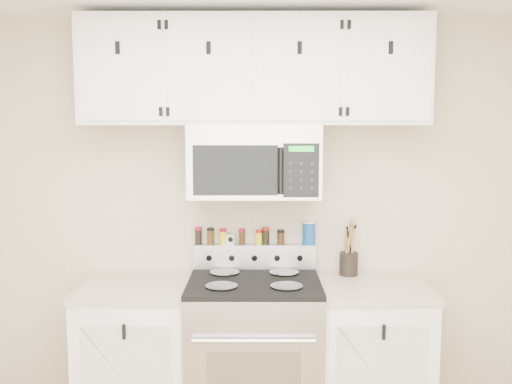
% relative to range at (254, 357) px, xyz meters
% --- Properties ---
extents(back_wall, '(3.50, 0.01, 2.50)m').
position_rel_range_xyz_m(back_wall, '(0.00, 0.32, 0.76)').
color(back_wall, '#BDAD8E').
rests_on(back_wall, floor).
extents(range, '(0.76, 0.65, 1.10)m').
position_rel_range_xyz_m(range, '(0.00, 0.00, 0.00)').
color(range, '#B7B7BA').
rests_on(range, floor).
extents(base_cabinet_left, '(0.64, 0.62, 0.92)m').
position_rel_range_xyz_m(base_cabinet_left, '(-0.69, 0.02, -0.03)').
color(base_cabinet_left, white).
rests_on(base_cabinet_left, floor).
extents(base_cabinet_right, '(0.64, 0.62, 0.92)m').
position_rel_range_xyz_m(base_cabinet_right, '(0.69, 0.02, -0.03)').
color(base_cabinet_right, white).
rests_on(base_cabinet_right, floor).
extents(microwave, '(0.76, 0.44, 0.42)m').
position_rel_range_xyz_m(microwave, '(0.00, 0.13, 1.14)').
color(microwave, '#9E9EA3').
rests_on(microwave, back_wall).
extents(upper_cabinets, '(2.00, 0.35, 0.62)m').
position_rel_range_xyz_m(upper_cabinets, '(-0.00, 0.15, 1.66)').
color(upper_cabinets, white).
rests_on(upper_cabinets, back_wall).
extents(utensil_crock, '(0.11, 0.11, 0.33)m').
position_rel_range_xyz_m(utensil_crock, '(0.58, 0.22, 0.52)').
color(utensil_crock, black).
rests_on(utensil_crock, base_cabinet_right).
extents(kitchen_timer, '(0.07, 0.06, 0.06)m').
position_rel_range_xyz_m(kitchen_timer, '(-0.15, 0.28, 0.64)').
color(kitchen_timer, silver).
rests_on(kitchen_timer, range).
extents(salt_canister, '(0.08, 0.08, 0.15)m').
position_rel_range_xyz_m(salt_canister, '(0.34, 0.28, 0.69)').
color(salt_canister, '#14488A').
rests_on(salt_canister, range).
extents(spice_jar_0, '(0.04, 0.04, 0.11)m').
position_rel_range_xyz_m(spice_jar_0, '(-0.35, 0.28, 0.67)').
color(spice_jar_0, black).
rests_on(spice_jar_0, range).
extents(spice_jar_1, '(0.04, 0.04, 0.10)m').
position_rel_range_xyz_m(spice_jar_1, '(-0.27, 0.28, 0.67)').
color(spice_jar_1, '#462C10').
rests_on(spice_jar_1, range).
extents(spice_jar_2, '(0.05, 0.05, 0.10)m').
position_rel_range_xyz_m(spice_jar_2, '(-0.20, 0.28, 0.66)').
color(spice_jar_2, yellow).
rests_on(spice_jar_2, range).
extents(spice_jar_3, '(0.04, 0.04, 0.10)m').
position_rel_range_xyz_m(spice_jar_3, '(-0.08, 0.28, 0.66)').
color(spice_jar_3, '#38230D').
rests_on(spice_jar_3, range).
extents(spice_jar_4, '(0.04, 0.04, 0.09)m').
position_rel_range_xyz_m(spice_jar_4, '(0.03, 0.28, 0.66)').
color(spice_jar_4, yellow).
rests_on(spice_jar_4, range).
extents(spice_jar_5, '(0.05, 0.05, 0.11)m').
position_rel_range_xyz_m(spice_jar_5, '(0.07, 0.28, 0.67)').
color(spice_jar_5, black).
rests_on(spice_jar_5, range).
extents(spice_jar_6, '(0.05, 0.05, 0.09)m').
position_rel_range_xyz_m(spice_jar_6, '(0.16, 0.28, 0.66)').
color(spice_jar_6, '#3C220E').
rests_on(spice_jar_6, range).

